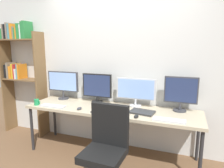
# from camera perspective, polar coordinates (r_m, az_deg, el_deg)

# --- Properties ---
(wall_back) EXTENTS (4.93, 0.10, 2.60)m
(wall_back) POSITION_cam_1_polar(r_m,az_deg,el_deg) (3.21, 2.30, 4.84)
(wall_back) COLOR silver
(wall_back) RESTS_ON ground_plane
(desk) EXTENTS (2.53, 0.68, 0.74)m
(desk) POSITION_cam_1_polar(r_m,az_deg,el_deg) (2.95, -0.34, -7.78)
(desk) COLOR tan
(desk) RESTS_ON ground_plane
(bookshelf) EXTENTS (0.83, 0.28, 2.05)m
(bookshelf) POSITION_cam_1_polar(r_m,az_deg,el_deg) (4.04, -24.87, 5.60)
(bookshelf) COLOR brown
(bookshelf) RESTS_ON ground_plane
(office_chair) EXTENTS (0.52, 0.52, 0.99)m
(office_chair) POSITION_cam_1_polar(r_m,az_deg,el_deg) (2.38, -1.90, -20.35)
(office_chair) COLOR #2D2D33
(office_chair) RESTS_ON ground_plane
(monitor_far_left) EXTENTS (0.57, 0.18, 0.47)m
(monitor_far_left) POSITION_cam_1_polar(r_m,az_deg,el_deg) (3.48, -13.83, 0.26)
(monitor_far_left) COLOR #38383D
(monitor_far_left) RESTS_ON desk
(monitor_center_left) EXTENTS (0.49, 0.18, 0.46)m
(monitor_center_left) POSITION_cam_1_polar(r_m,az_deg,el_deg) (3.18, -4.33, -0.90)
(monitor_center_left) COLOR black
(monitor_center_left) RESTS_ON desk
(monitor_center_right) EXTENTS (0.59, 0.18, 0.43)m
(monitor_center_right) POSITION_cam_1_polar(r_m,az_deg,el_deg) (2.98, 6.80, -1.87)
(monitor_center_right) COLOR silver
(monitor_center_right) RESTS_ON desk
(monitor_far_right) EXTENTS (0.45, 0.18, 0.48)m
(monitor_far_right) POSITION_cam_1_polar(r_m,az_deg,el_deg) (2.89, 19.06, -2.26)
(monitor_far_right) COLOR #38383D
(monitor_far_right) RESTS_ON desk
(keyboard_left) EXTENTS (0.40, 0.13, 0.02)m
(keyboard_left) POSITION_cam_1_polar(r_m,az_deg,el_deg) (3.13, -16.52, -6.03)
(keyboard_left) COLOR silver
(keyboard_left) RESTS_ON desk
(keyboard_center) EXTENTS (0.37, 0.13, 0.02)m
(keyboard_center) POSITION_cam_1_polar(r_m,az_deg,el_deg) (2.73, -2.06, -8.07)
(keyboard_center) COLOR black
(keyboard_center) RESTS_ON desk
(keyboard_right) EXTENTS (0.39, 0.13, 0.02)m
(keyboard_right) POSITION_cam_1_polar(r_m,az_deg,el_deg) (2.55, 15.99, -9.88)
(keyboard_right) COLOR silver
(keyboard_right) RESTS_ON desk
(mouse_left_side) EXTENTS (0.06, 0.10, 0.03)m
(mouse_left_side) POSITION_cam_1_polar(r_m,az_deg,el_deg) (2.57, 6.95, -9.16)
(mouse_left_side) COLOR black
(mouse_left_side) RESTS_ON desk
(mouse_right_side) EXTENTS (0.06, 0.10, 0.03)m
(mouse_right_side) POSITION_cam_1_polar(r_m,az_deg,el_deg) (2.90, -9.32, -6.91)
(mouse_right_side) COLOR #38383D
(mouse_right_side) RESTS_ON desk
(laptop_closed) EXTENTS (0.35, 0.26, 0.02)m
(laptop_closed) POSITION_cam_1_polar(r_m,az_deg,el_deg) (2.76, 8.61, -7.92)
(laptop_closed) COLOR #2D2D2D
(laptop_closed) RESTS_ON desk
(coffee_mug) EXTENTS (0.11, 0.08, 0.09)m
(coffee_mug) POSITION_cam_1_polar(r_m,az_deg,el_deg) (3.28, -20.71, -4.87)
(coffee_mug) COLOR #1E8C4C
(coffee_mug) RESTS_ON desk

